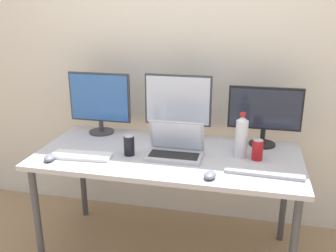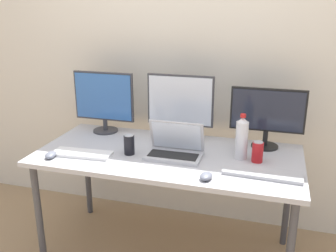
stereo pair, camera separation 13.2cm
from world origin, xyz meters
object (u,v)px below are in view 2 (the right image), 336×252
(monitor_center, at_px, (180,104))
(keyboard_main, at_px, (82,154))
(mouse_by_laptop, at_px, (206,176))
(soda_can_by_laptop, at_px, (258,152))
(mouse_by_keyboard, at_px, (51,155))
(keyboard_aux, at_px, (262,173))
(monitor_left, at_px, (104,100))
(work_desk, at_px, (168,162))
(water_bottle, at_px, (242,138))
(soda_can_near_keyboard, at_px, (129,145))
(monitor_right, at_px, (267,114))
(laptop_silver, at_px, (175,148))

(monitor_center, distance_m, keyboard_main, 0.72)
(mouse_by_laptop, xyz_separation_m, soda_can_by_laptop, (0.25, 0.31, 0.04))
(monitor_center, distance_m, mouse_by_keyboard, 0.89)
(keyboard_aux, bearing_deg, monitor_left, 162.35)
(work_desk, relative_size, mouse_by_laptop, 17.31)
(monitor_center, xyz_separation_m, mouse_by_laptop, (0.29, -0.56, -0.23))
(keyboard_aux, bearing_deg, soda_can_by_laptop, 105.87)
(monitor_center, xyz_separation_m, soda_can_by_laptop, (0.54, -0.24, -0.19))
(work_desk, height_order, water_bottle, water_bottle)
(soda_can_near_keyboard, bearing_deg, soda_can_by_laptop, 7.48)
(monitor_left, bearing_deg, keyboard_main, -83.00)
(monitor_right, bearing_deg, laptop_silver, -149.83)
(monitor_center, relative_size, water_bottle, 1.61)
(monitor_left, bearing_deg, soda_can_by_laptop, -12.85)
(mouse_by_keyboard, relative_size, water_bottle, 0.36)
(water_bottle, bearing_deg, keyboard_aux, -54.72)
(laptop_silver, xyz_separation_m, mouse_by_keyboard, (-0.72, -0.24, -0.03))
(laptop_silver, height_order, soda_can_near_keyboard, laptop_silver)
(mouse_by_laptop, relative_size, soda_can_by_laptop, 0.75)
(soda_can_near_keyboard, distance_m, soda_can_by_laptop, 0.78)
(monitor_center, bearing_deg, laptop_silver, -81.50)
(keyboard_aux, relative_size, soda_can_by_laptop, 3.41)
(laptop_silver, height_order, soda_can_by_laptop, laptop_silver)
(water_bottle, bearing_deg, mouse_by_keyboard, -164.44)
(work_desk, relative_size, laptop_silver, 4.83)
(work_desk, height_order, monitor_left, monitor_left)
(mouse_by_keyboard, relative_size, soda_can_near_keyboard, 0.80)
(laptop_silver, bearing_deg, monitor_right, 30.17)
(mouse_by_keyboard, bearing_deg, monitor_right, 11.11)
(monitor_left, distance_m, monitor_center, 0.57)
(monitor_center, bearing_deg, soda_can_near_keyboard, -124.61)
(monitor_right, bearing_deg, mouse_by_laptop, -116.25)
(soda_can_by_laptop, bearing_deg, mouse_by_laptop, -128.16)
(monitor_left, height_order, monitor_right, monitor_left)
(monitor_right, height_order, mouse_by_laptop, monitor_right)
(keyboard_aux, distance_m, water_bottle, 0.27)
(mouse_by_keyboard, bearing_deg, monitor_left, 65.97)
(laptop_silver, bearing_deg, water_bottle, 10.68)
(monitor_center, relative_size, keyboard_aux, 1.06)
(monitor_right, xyz_separation_m, mouse_by_laptop, (-0.28, -0.57, -0.21))
(keyboard_main, distance_m, water_bottle, 0.98)
(soda_can_by_laptop, bearing_deg, monitor_center, 155.74)
(keyboard_aux, xyz_separation_m, mouse_by_laptop, (-0.29, -0.14, 0.01))
(laptop_silver, distance_m, soda_can_by_laptop, 0.50)
(monitor_left, relative_size, laptop_silver, 1.31)
(work_desk, height_order, monitor_right, monitor_right)
(monitor_center, distance_m, monitor_right, 0.57)
(laptop_silver, xyz_separation_m, soda_can_by_laptop, (0.49, 0.05, 0.01))
(laptop_silver, distance_m, mouse_by_keyboard, 0.76)
(laptop_silver, relative_size, mouse_by_keyboard, 3.37)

